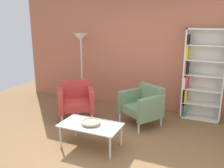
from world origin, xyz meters
TOP-DOWN VIEW (x-y plane):
  - ground_plane at (0.00, 0.00)m, footprint 8.32×8.32m
  - brick_back_panel at (0.00, 2.46)m, footprint 6.40×0.12m
  - bookshelf_tall at (1.32, 2.26)m, footprint 0.80×0.30m
  - coffee_table_low at (-0.20, 0.24)m, footprint 1.00×0.56m
  - decorative_bowl at (-0.20, 0.24)m, footprint 0.32×0.32m
  - armchair_near_window at (0.33, 1.47)m, footprint 0.94×0.92m
  - armchair_corner_red at (-1.06, 1.19)m, footprint 0.94×0.92m
  - floor_lamp_torchiere at (-1.41, 2.04)m, footprint 0.32×0.32m

SIDE VIEW (x-z plane):
  - ground_plane at x=0.00m, z-range 0.00..0.00m
  - coffee_table_low at x=-0.20m, z-range 0.17..0.57m
  - armchair_near_window at x=0.33m, z-range 0.02..0.80m
  - armchair_corner_red at x=-1.06m, z-range 0.02..0.80m
  - decorative_bowl at x=-0.20m, z-range 0.41..0.46m
  - bookshelf_tall at x=1.32m, z-range -0.02..1.88m
  - floor_lamp_torchiere at x=-1.41m, z-range 0.58..2.32m
  - brick_back_panel at x=0.00m, z-range 0.00..2.90m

